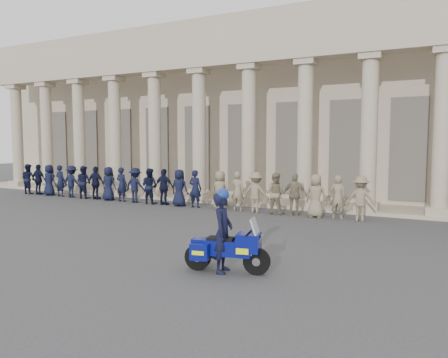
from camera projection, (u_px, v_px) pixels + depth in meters
ground at (173, 245)px, 12.22m from camera, size 90.00×90.00×0.00m
building at (318, 113)px, 24.85m from camera, size 40.00×12.50×9.00m
officer_rank at (159, 187)px, 19.91m from camera, size 18.68×0.62×1.65m
motorcycle at (227, 248)px, 9.61m from camera, size 1.92×0.95×1.25m
rider at (223, 231)px, 9.60m from camera, size 0.56×0.73×1.87m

